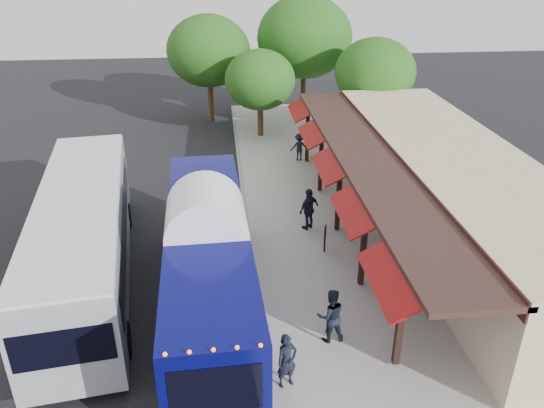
# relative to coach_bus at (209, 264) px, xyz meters

# --- Properties ---
(ground) EXTENTS (90.00, 90.00, 0.00)m
(ground) POSITION_rel_coach_bus_xyz_m (1.45, 1.03, -1.98)
(ground) COLOR black
(ground) RESTS_ON ground
(sidewalk) EXTENTS (10.00, 40.00, 0.15)m
(sidewalk) POSITION_rel_coach_bus_xyz_m (6.45, 5.03, -1.91)
(sidewalk) COLOR #9E9B93
(sidewalk) RESTS_ON ground
(curb) EXTENTS (0.20, 40.00, 0.16)m
(curb) POSITION_rel_coach_bus_xyz_m (1.50, 5.03, -1.91)
(curb) COLOR gray
(curb) RESTS_ON ground
(station_shelter) EXTENTS (8.15, 20.00, 3.60)m
(station_shelter) POSITION_rel_coach_bus_xyz_m (9.83, 5.03, -0.14)
(station_shelter) COLOR #C4B288
(station_shelter) RESTS_ON ground
(coach_bus) EXTENTS (2.88, 11.64, 3.69)m
(coach_bus) POSITION_rel_coach_bus_xyz_m (0.00, 0.00, 0.00)
(coach_bus) COLOR #070853
(coach_bus) RESTS_ON ground
(city_bus) EXTENTS (4.44, 12.92, 3.40)m
(city_bus) POSITION_rel_coach_bus_xyz_m (-4.37, 2.63, -0.10)
(city_bus) COLOR gray
(city_bus) RESTS_ON ground
(ped_a) EXTENTS (0.70, 0.59, 1.64)m
(ped_a) POSITION_rel_coach_bus_xyz_m (2.05, -3.40, -1.02)
(ped_a) COLOR black
(ped_a) RESTS_ON sidewalk
(ped_b) EXTENTS (0.91, 0.74, 1.76)m
(ped_b) POSITION_rel_coach_bus_xyz_m (3.58, -1.70, -0.95)
(ped_b) COLOR black
(ped_b) RESTS_ON sidewalk
(ped_c) EXTENTS (1.12, 1.01, 1.83)m
(ped_c) POSITION_rel_coach_bus_xyz_m (4.08, 5.36, -0.92)
(ped_c) COLOR black
(ped_c) RESTS_ON sidewalk
(ped_d) EXTENTS (1.02, 0.61, 1.55)m
(ped_d) POSITION_rel_coach_bus_xyz_m (4.85, 13.36, -1.06)
(ped_d) COLOR black
(ped_d) RESTS_ON sidewalk
(sign_board) EXTENTS (0.19, 0.49, 1.10)m
(sign_board) POSITION_rel_coach_bus_xyz_m (4.39, 3.38, -1.09)
(sign_board) COLOR black
(sign_board) RESTS_ON sidewalk
(tree_left) EXTENTS (4.29, 4.29, 5.49)m
(tree_left) POSITION_rel_coach_bus_xyz_m (3.05, 17.91, 1.67)
(tree_left) COLOR #382314
(tree_left) RESTS_ON ground
(tree_mid) EXTENTS (6.39, 6.39, 8.19)m
(tree_mid) POSITION_rel_coach_bus_xyz_m (6.41, 22.26, 3.48)
(tree_mid) COLOR #382314
(tree_mid) RESTS_ON ground
(tree_right) EXTENTS (4.84, 4.84, 6.20)m
(tree_right) POSITION_rel_coach_bus_xyz_m (9.90, 17.02, 2.15)
(tree_right) COLOR #382314
(tree_right) RESTS_ON ground
(tree_far) EXTENTS (5.53, 5.53, 7.08)m
(tree_far) POSITION_rel_coach_bus_xyz_m (-0.05, 22.02, 2.73)
(tree_far) COLOR #382314
(tree_far) RESTS_ON ground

